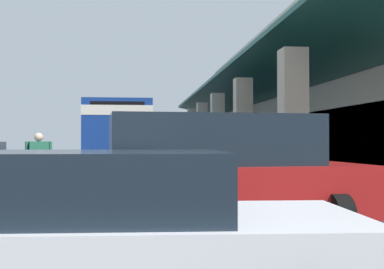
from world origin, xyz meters
TOP-DOWN VIEW (x-y plane):
  - ground at (0.00, 8.00)m, footprint 120.00×120.00m
  - curb_strip at (-0.77, 2.48)m, footprint 37.44×0.50m
  - plaza_building at (-0.77, 12.10)m, footprint 31.50×14.46m
  - transit_bus at (-0.53, -0.46)m, footprint 11.22×2.86m
  - parked_sedan_white at (18.49, -0.04)m, footprint 2.59×4.48m
  - parked_suv_red at (14.81, 1.56)m, footprint 2.98×4.95m
  - pedestrian at (8.99, -2.41)m, footprint 0.39×0.69m
  - potted_palm at (-5.30, 4.03)m, footprint 1.83×1.70m

SIDE VIEW (x-z plane):
  - ground at x=0.00m, z-range 0.00..0.00m
  - curb_strip at x=-0.77m, z-range 0.00..0.12m
  - potted_palm at x=-5.30m, z-range -0.73..1.80m
  - parked_sedan_white at x=18.49m, z-range 0.02..1.49m
  - pedestrian at x=8.99m, z-range 0.12..1.89m
  - parked_suv_red at x=14.81m, z-range 0.03..2.00m
  - transit_bus at x=-0.53m, z-range 0.18..3.52m
  - plaza_building at x=-0.77m, z-range 0.00..7.12m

